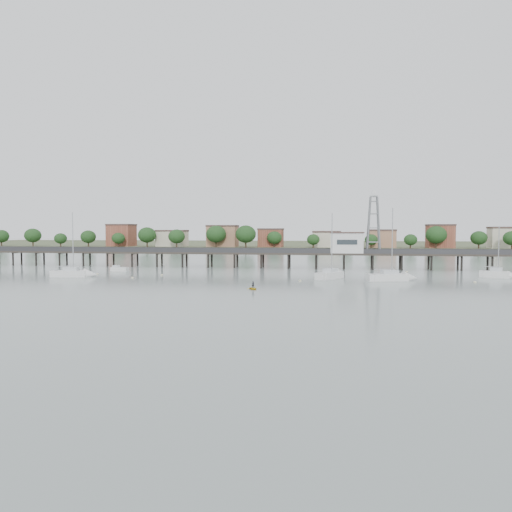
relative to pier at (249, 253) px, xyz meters
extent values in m
plane|color=slate|center=(0.00, -60.00, -3.79)|extent=(500.00, 500.00, 0.00)
cube|color=#2D2823|center=(0.00, 0.00, -0.04)|extent=(150.00, 5.00, 0.50)
cube|color=#333335|center=(0.00, -2.40, 0.76)|extent=(150.00, 0.12, 1.10)
cube|color=#333335|center=(0.00, 2.40, 0.76)|extent=(150.00, 0.12, 1.10)
cylinder|color=black|center=(0.00, -1.90, -1.99)|extent=(0.50, 0.50, 4.40)
cylinder|color=black|center=(0.00, 1.90, -1.99)|extent=(0.50, 0.50, 4.40)
cube|color=silver|center=(25.00, 0.00, 2.71)|extent=(8.00, 5.00, 5.00)
cube|color=#4C3833|center=(25.00, 0.00, 5.36)|extent=(8.40, 5.40, 0.30)
cube|color=slate|center=(31.50, 0.00, 14.36)|extent=(1.80, 1.80, 0.30)
cube|color=silver|center=(31.50, 0.00, 15.11)|extent=(0.90, 0.90, 1.20)
cube|color=white|center=(-32.53, -30.66, -3.32)|extent=(6.81, 3.53, 1.65)
cone|color=white|center=(-28.52, -30.01, -3.32)|extent=(3.08, 2.93, 2.53)
cube|color=silver|center=(-32.53, -30.66, -2.14)|extent=(3.17, 2.46, 0.75)
cylinder|color=#A5A8AA|center=(-32.08, -30.58, 3.59)|extent=(0.18, 0.18, 12.18)
cylinder|color=#A5A8AA|center=(-33.59, -30.83, -1.59)|extent=(3.76, 0.72, 0.12)
cube|color=white|center=(21.19, -26.02, -3.32)|extent=(5.54, 6.67, 1.65)
cone|color=white|center=(23.35, -22.69, -3.32)|extent=(3.51, 3.56, 2.47)
cube|color=silver|center=(21.19, -26.02, -2.14)|extent=(3.20, 3.44, 0.75)
cylinder|color=#A5A8AA|center=(21.43, -25.65, 3.46)|extent=(0.18, 0.18, 11.90)
cylinder|color=#A5A8AA|center=(20.61, -26.90, -1.59)|extent=(2.12, 3.17, 0.12)
cube|color=white|center=(32.52, -28.46, -3.32)|extent=(7.24, 4.39, 1.65)
cone|color=white|center=(36.59, -27.30, -3.32)|extent=(3.44, 3.31, 2.64)
cube|color=silver|center=(32.52, -28.46, -2.14)|extent=(3.48, 2.85, 0.75)
cylinder|color=#A5A8AA|center=(32.97, -28.33, 3.86)|extent=(0.18, 0.18, 12.71)
cylinder|color=#A5A8AA|center=(31.43, -28.77, -1.59)|extent=(3.84, 1.20, 0.12)
cube|color=white|center=(54.98, -18.53, -3.32)|extent=(5.30, 3.55, 1.65)
cube|color=silver|center=(54.98, -18.53, -2.14)|extent=(2.60, 2.22, 0.75)
cylinder|color=#A5A8AA|center=(55.30, -18.65, 2.14)|extent=(0.18, 0.18, 9.26)
cylinder|color=#A5A8AA|center=(54.21, -18.23, -1.59)|extent=(2.73, 1.14, 0.12)
cube|color=white|center=(-28.43, -15.94, -3.40)|extent=(4.12, 1.90, 1.12)
cube|color=silver|center=(-29.33, -15.89, -2.73)|extent=(1.42, 1.42, 0.67)
imported|color=gold|center=(8.72, -46.69, -3.79)|extent=(1.69, 1.22, 2.32)
imported|color=black|center=(8.72, -46.69, -3.79)|extent=(0.41, 1.13, 0.27)
ellipsoid|color=beige|center=(29.71, -23.41, -3.71)|extent=(0.56, 0.56, 0.39)
ellipsoid|color=beige|center=(47.88, -29.75, -3.71)|extent=(0.56, 0.56, 0.39)
ellipsoid|color=beige|center=(-14.90, -24.58, -3.71)|extent=(0.56, 0.56, 0.39)
ellipsoid|color=beige|center=(-18.70, -31.47, -3.71)|extent=(0.56, 0.56, 0.39)
ellipsoid|color=beige|center=(-29.80, -24.57, -3.71)|extent=(0.56, 0.56, 0.39)
ellipsoid|color=beige|center=(15.49, -32.37, -3.71)|extent=(0.56, 0.56, 0.39)
ellipsoid|color=beige|center=(38.48, -8.50, -3.71)|extent=(0.56, 0.56, 0.39)
cube|color=#475133|center=(0.00, 185.00, -3.29)|extent=(500.00, 170.00, 1.40)
cube|color=brown|center=(-90.00, 123.00, 1.91)|extent=(13.00, 10.50, 9.00)
cube|color=brown|center=(-62.00, 123.00, 1.91)|extent=(13.00, 10.50, 9.00)
cube|color=brown|center=(-35.00, 123.00, 1.91)|extent=(13.00, 10.50, 9.00)
cube|color=brown|center=(-10.00, 123.00, 1.91)|extent=(13.00, 10.50, 9.00)
cube|color=brown|center=(18.00, 123.00, 1.91)|extent=(13.00, 10.50, 9.00)
cube|color=brown|center=(45.00, 123.00, 1.91)|extent=(13.00, 10.50, 9.00)
cube|color=brown|center=(72.00, 123.00, 1.91)|extent=(13.00, 10.50, 9.00)
cube|color=brown|center=(100.00, 123.00, 1.91)|extent=(13.00, 10.50, 9.00)
ellipsoid|color=#1A3B18|center=(-120.00, 111.00, 2.21)|extent=(8.00, 8.00, 6.80)
ellipsoid|color=#1A3B18|center=(0.00, 111.00, 2.21)|extent=(8.00, 8.00, 6.80)
camera|label=1|loc=(22.00, -127.43, 6.01)|focal=35.00mm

